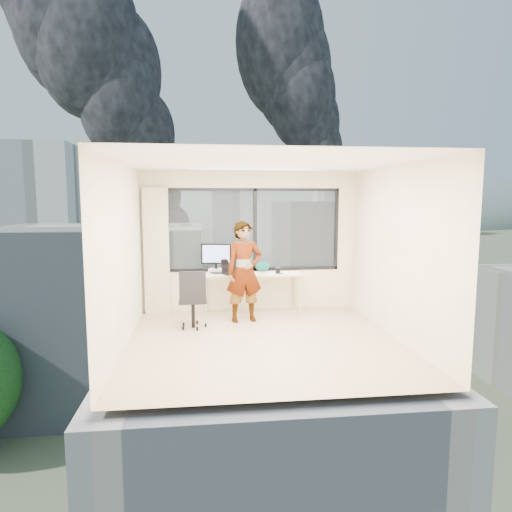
{
  "coord_description": "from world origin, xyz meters",
  "views": [
    {
      "loc": [
        -0.87,
        -6.34,
        2.07
      ],
      "look_at": [
        0.0,
        1.0,
        1.15
      ],
      "focal_mm": 31.3,
      "sensor_mm": 36.0,
      "label": 1
    }
  ],
  "objects": [
    {
      "name": "smoke_plume_b",
      "position": [
        55.0,
        170.0,
        27.0
      ],
      "size": [
        30.0,
        18.0,
        70.0
      ],
      "primitive_type": null,
      "color": "black",
      "rests_on": "exterior_ground"
    },
    {
      "name": "curtain",
      "position": [
        -1.72,
        1.88,
        1.15
      ],
      "size": [
        0.45,
        0.14,
        2.3
      ],
      "primitive_type": "cube",
      "color": "beige",
      "rests_on": "floor"
    },
    {
      "name": "pen_cup",
      "position": [
        0.47,
        1.6,
        0.8
      ],
      "size": [
        0.1,
        0.1,
        0.11
      ],
      "primitive_type": "cylinder",
      "rotation": [
        0.0,
        0.0,
        -0.11
      ],
      "color": "black",
      "rests_on": "desk"
    },
    {
      "name": "chair",
      "position": [
        -1.05,
        0.85,
        0.49
      ],
      "size": [
        0.51,
        0.51,
        0.98
      ],
      "primitive_type": null,
      "rotation": [
        0.0,
        0.0,
        0.02
      ],
      "color": "black",
      "rests_on": "floor"
    },
    {
      "name": "tree_b",
      "position": [
        4.0,
        18.0,
        -9.5
      ],
      "size": [
        7.6,
        7.6,
        9.0
      ],
      "primitive_type": null,
      "color": "#174416",
      "rests_on": "exterior_ground"
    },
    {
      "name": "floor",
      "position": [
        0.0,
        0.0,
        0.0
      ],
      "size": [
        4.0,
        4.0,
        0.01
      ],
      "primitive_type": "cube",
      "color": "#D2B489",
      "rests_on": "ground"
    },
    {
      "name": "desk",
      "position": [
        0.0,
        1.66,
        0.38
      ],
      "size": [
        1.8,
        0.6,
        0.75
      ],
      "primitive_type": "cube",
      "color": "tan",
      "rests_on": "floor"
    },
    {
      "name": "wall_right",
      "position": [
        2.0,
        0.0,
        1.3
      ],
      "size": [
        0.01,
        4.0,
        2.6
      ],
      "primitive_type": "cube",
      "color": "beige",
      "rests_on": "ground"
    },
    {
      "name": "exterior_ground",
      "position": [
        0.0,
        120.0,
        -14.0
      ],
      "size": [
        400.0,
        400.0,
        0.04
      ],
      "primitive_type": "cube",
      "color": "#515B3D",
      "rests_on": "ground"
    },
    {
      "name": "hill_b",
      "position": [
        100.0,
        320.0,
        -14.0
      ],
      "size": [
        300.0,
        220.0,
        96.0
      ],
      "primitive_type": "ellipsoid",
      "color": "slate",
      "rests_on": "exterior_ground"
    },
    {
      "name": "ceiling",
      "position": [
        0.0,
        0.0,
        2.6
      ],
      "size": [
        4.0,
        4.0,
        0.01
      ],
      "primitive_type": "cube",
      "color": "white",
      "rests_on": "ground"
    },
    {
      "name": "laptop",
      "position": [
        -0.33,
        1.61,
        0.87
      ],
      "size": [
        0.49,
        0.51,
        0.24
      ],
      "primitive_type": null,
      "rotation": [
        0.0,
        0.0,
        0.36
      ],
      "color": "black",
      "rests_on": "desk"
    },
    {
      "name": "tree_c",
      "position": [
        22.0,
        40.0,
        -9.0
      ],
      "size": [
        8.4,
        8.4,
        10.0
      ],
      "primitive_type": null,
      "color": "#174416",
      "rests_on": "exterior_ground"
    },
    {
      "name": "monitor",
      "position": [
        -0.64,
        1.78,
        1.03
      ],
      "size": [
        0.56,
        0.2,
        0.55
      ],
      "primitive_type": null,
      "rotation": [
        0.0,
        0.0,
        -0.15
      ],
      "color": "black",
      "rests_on": "desk"
    },
    {
      "name": "cellphone",
      "position": [
        0.51,
        1.59,
        0.76
      ],
      "size": [
        0.12,
        0.07,
        0.01
      ],
      "primitive_type": "cube",
      "rotation": [
        0.0,
        0.0,
        -0.2
      ],
      "color": "black",
      "rests_on": "desk"
    },
    {
      "name": "far_tower_c",
      "position": [
        45.0,
        140.0,
        -1.0
      ],
      "size": [
        15.0,
        15.0,
        26.0
      ],
      "primitive_type": "cube",
      "color": "silver",
      "rests_on": "exterior_ground"
    },
    {
      "name": "handbag",
      "position": [
        0.22,
        1.86,
        0.85
      ],
      "size": [
        0.3,
        0.21,
        0.21
      ],
      "primitive_type": "ellipsoid",
      "rotation": [
        0.0,
        0.0,
        0.28
      ],
      "color": "#0E5442",
      "rests_on": "desk"
    },
    {
      "name": "smoke_plume_a",
      "position": [
        -10.0,
        150.0,
        39.0
      ],
      "size": [
        40.0,
        24.0,
        90.0
      ],
      "primitive_type": null,
      "color": "black",
      "rests_on": "exterior_ground"
    },
    {
      "name": "window_wall",
      "position": [
        0.05,
        2.0,
        1.52
      ],
      "size": [
        3.3,
        0.16,
        1.55
      ],
      "primitive_type": null,
      "color": "black",
      "rests_on": "ground"
    },
    {
      "name": "person",
      "position": [
        -0.18,
        1.15,
        0.86
      ],
      "size": [
        0.69,
        0.52,
        1.72
      ],
      "primitive_type": "imported",
      "rotation": [
        0.0,
        0.0,
        0.18
      ],
      "color": "#2D2D33",
      "rests_on": "floor"
    },
    {
      "name": "wall_left",
      "position": [
        -2.0,
        0.0,
        1.3
      ],
      "size": [
        0.01,
        4.0,
        2.6
      ],
      "primitive_type": "cube",
      "color": "beige",
      "rests_on": "ground"
    },
    {
      "name": "far_tower_b",
      "position": [
        8.0,
        120.0,
        1.0
      ],
      "size": [
        13.0,
        13.0,
        30.0
      ],
      "primitive_type": "cube",
      "color": "silver",
      "rests_on": "exterior_ground"
    },
    {
      "name": "far_tower_a",
      "position": [
        -35.0,
        95.0,
        0.0
      ],
      "size": [
        14.0,
        14.0,
        28.0
      ],
      "primitive_type": "cube",
      "color": "silver",
      "rests_on": "exterior_ground"
    },
    {
      "name": "near_bldg_a",
      "position": [
        -9.0,
        30.0,
        -7.0
      ],
      "size": [
        16.0,
        12.0,
        14.0
      ],
      "primitive_type": "cube",
      "color": "beige",
      "rests_on": "exterior_ground"
    },
    {
      "name": "hill_a",
      "position": [
        -120.0,
        320.0,
        -14.0
      ],
      "size": [
        288.0,
        216.0,
        90.0
      ],
      "primitive_type": "ellipsoid",
      "color": "slate",
      "rests_on": "exterior_ground"
    },
    {
      "name": "wall_front",
      "position": [
        0.0,
        -2.0,
        1.3
      ],
      "size": [
        4.0,
        0.01,
        2.6
      ],
      "primitive_type": "cube",
      "color": "beige",
      "rests_on": "ground"
    },
    {
      "name": "near_bldg_b",
      "position": [
        12.0,
        38.0,
        -6.0
      ],
      "size": [
        14.0,
        13.0,
        16.0
      ],
      "primitive_type": "cube",
      "color": "silver",
      "rests_on": "exterior_ground"
    },
    {
      "name": "far_tower_d",
      "position": [
        -60.0,
        150.0,
        -3.0
      ],
      "size": [
        16.0,
        14.0,
        22.0
      ],
      "primitive_type": "cube",
      "color": "silver",
      "rests_on": "exterior_ground"
    },
    {
      "name": "game_console",
      "position": [
        -0.61,
        1.89,
        0.79
      ],
      "size": [
        0.36,
        0.33,
        0.07
      ],
      "primitive_type": "cube",
      "rotation": [
        0.0,
        0.0,
        -0.26
      ],
      "color": "white",
      "rests_on": "desk"
    }
  ]
}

